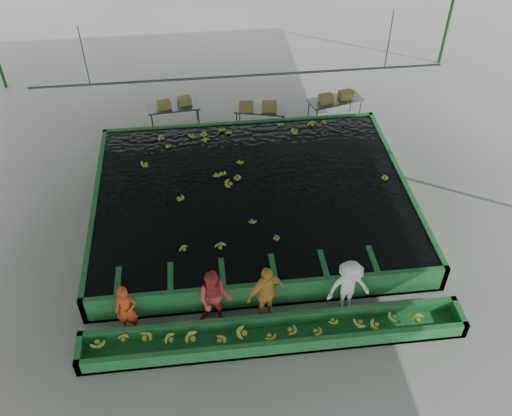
{
  "coord_description": "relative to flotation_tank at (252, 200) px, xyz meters",
  "views": [
    {
      "loc": [
        -1.49,
        -12.29,
        12.46
      ],
      "look_at": [
        0.0,
        0.5,
        1.0
      ],
      "focal_mm": 40.0,
      "sensor_mm": 36.0,
      "label": 1
    }
  ],
  "objects": [
    {
      "name": "cableway_rail",
      "position": [
        0.0,
        3.5,
        2.55
      ],
      "size": [
        0.08,
        0.08,
        14.0
      ],
      "primitive_type": "cylinder",
      "color": "#59605B",
      "rests_on": "shed_roof"
    },
    {
      "name": "worker_c",
      "position": [
        -0.13,
        -4.3,
        0.49
      ],
      "size": [
        1.19,
        0.86,
        1.88
      ],
      "primitive_type": "imported",
      "rotation": [
        0.0,
        0.0,
        0.41
      ],
      "color": "gold",
      "rests_on": "ground"
    },
    {
      "name": "trough_bananas",
      "position": [
        0.0,
        -5.1,
        -0.05
      ],
      "size": [
        8.93,
        0.6,
        0.12
      ],
      "primitive_type": null,
      "color": "#93A630",
      "rests_on": "sorting_trough"
    },
    {
      "name": "ground",
      "position": [
        0.0,
        -1.5,
        -0.45
      ],
      "size": [
        80.0,
        80.0,
        0.0
      ],
      "primitive_type": "plane",
      "color": "gray",
      "rests_on": "ground"
    },
    {
      "name": "packing_table_mid",
      "position": [
        0.85,
        4.77,
        -0.01
      ],
      "size": [
        2.07,
        1.23,
        0.88
      ],
      "primitive_type": null,
      "rotation": [
        0.0,
        0.0,
        -0.25
      ],
      "color": "#59605B",
      "rests_on": "ground"
    },
    {
      "name": "worker_a",
      "position": [
        -3.73,
        -4.3,
        0.34
      ],
      "size": [
        0.61,
        0.43,
        1.58
      ],
      "primitive_type": "imported",
      "rotation": [
        0.0,
        0.0,
        -0.09
      ],
      "color": "#D54316",
      "rests_on": "ground"
    },
    {
      "name": "box_stack_mid",
      "position": [
        0.73,
        4.68,
        0.43
      ],
      "size": [
        1.46,
        0.54,
        0.31
      ],
      "primitive_type": null,
      "rotation": [
        0.0,
        0.0,
        -0.11
      ],
      "color": "olive",
      "rests_on": "packing_table_mid"
    },
    {
      "name": "sorting_trough",
      "position": [
        0.0,
        -5.1,
        -0.2
      ],
      "size": [
        10.0,
        1.0,
        0.5
      ],
      "primitive_type": null,
      "color": "#1F6A31",
      "rests_on": "ground"
    },
    {
      "name": "worker_b",
      "position": [
        -1.46,
        -4.3,
        0.48
      ],
      "size": [
        1.01,
        0.85,
        1.86
      ],
      "primitive_type": "imported",
      "rotation": [
        0.0,
        0.0,
        -0.18
      ],
      "color": "#BA3937",
      "rests_on": "ground"
    },
    {
      "name": "packing_table_right",
      "position": [
        3.8,
        5.0,
        0.03
      ],
      "size": [
        2.24,
        1.33,
        0.95
      ],
      "primitive_type": null,
      "rotation": [
        0.0,
        0.0,
        0.25
      ],
      "color": "#59605B",
      "rests_on": "ground"
    },
    {
      "name": "box_stack_right",
      "position": [
        3.8,
        4.94,
        0.5
      ],
      "size": [
        1.42,
        0.67,
        0.29
      ],
      "primitive_type": null,
      "rotation": [
        0.0,
        0.0,
        0.22
      ],
      "color": "olive",
      "rests_on": "packing_table_right"
    },
    {
      "name": "box_stack_left",
      "position": [
        -2.4,
        5.32,
        0.45
      ],
      "size": [
        1.34,
        0.67,
        0.28
      ],
      "primitive_type": null,
      "rotation": [
        0.0,
        0.0,
        0.25
      ],
      "color": "olive",
      "rests_on": "packing_table_left"
    },
    {
      "name": "packing_table_left",
      "position": [
        -2.44,
        5.31,
        -0.0
      ],
      "size": [
        2.02,
        0.93,
        0.9
      ],
      "primitive_type": null,
      "rotation": [
        0.0,
        0.0,
        0.08
      ],
      "color": "#59605B",
      "rests_on": "ground"
    },
    {
      "name": "tank_water",
      "position": [
        0.0,
        -0.0,
        0.4
      ],
      "size": [
        9.7,
        7.7,
        0.0
      ],
      "primitive_type": "cube",
      "color": "black",
      "rests_on": "flotation_tank"
    },
    {
      "name": "rail_hanger_right",
      "position": [
        5.0,
        3.5,
        3.55
      ],
      "size": [
        0.04,
        0.04,
        2.0
      ],
      "primitive_type": "cylinder",
      "color": "#59605B",
      "rests_on": "shed_roof"
    },
    {
      "name": "flotation_tank",
      "position": [
        0.0,
        0.0,
        0.0
      ],
      "size": [
        10.0,
        8.0,
        0.9
      ],
      "primitive_type": null,
      "color": "#1F6A31",
      "rests_on": "ground"
    },
    {
      "name": "shed_posts",
      "position": [
        0.0,
        -1.5,
        2.05
      ],
      "size": [
        20.0,
        22.0,
        5.0
      ],
      "primitive_type": null,
      "color": "#1C4C26",
      "rests_on": "ground"
    },
    {
      "name": "worker_d",
      "position": [
        2.08,
        -4.3,
        0.44
      ],
      "size": [
        1.2,
        0.74,
        1.79
      ],
      "primitive_type": "imported",
      "rotation": [
        0.0,
        0.0,
        0.07
      ],
      "color": "white",
      "rests_on": "ground"
    },
    {
      "name": "shed_roof",
      "position": [
        0.0,
        -1.5,
        4.55
      ],
      "size": [
        20.0,
        22.0,
        0.04
      ],
      "primitive_type": "cube",
      "color": "gray",
      "rests_on": "shed_posts"
    },
    {
      "name": "floating_bananas",
      "position": [
        0.0,
        0.8,
        0.4
      ],
      "size": [
        8.65,
        5.9,
        0.12
      ],
      "primitive_type": null,
      "color": "#93A630",
      "rests_on": "tank_water"
    },
    {
      "name": "rail_hanger_left",
      "position": [
        -5.0,
        3.5,
        3.55
      ],
      "size": [
        0.04,
        0.04,
        2.0
      ],
      "primitive_type": "cylinder",
      "color": "#59605B",
      "rests_on": "shed_roof"
    }
  ]
}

